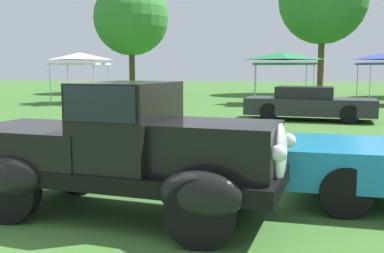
{
  "coord_description": "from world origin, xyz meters",
  "views": [
    {
      "loc": [
        2.35,
        -5.33,
        1.87
      ],
      "look_at": [
        1.43,
        2.19,
        0.89
      ],
      "focal_mm": 42.08,
      "sensor_mm": 36.0,
      "label": 1
    }
  ],
  "objects": [
    {
      "name": "canopy_tent_left_field",
      "position": [
        -6.59,
        18.1,
        2.42
      ],
      "size": [
        2.63,
        2.63,
        2.71
      ],
      "color": "#B7B7BC",
      "rests_on": "ground_plane"
    },
    {
      "name": "treeline_mid_left",
      "position": [
        7.6,
        28.37,
        6.7
      ],
      "size": [
        6.28,
        6.28,
        9.86
      ],
      "color": "brown",
      "rests_on": "ground_plane"
    },
    {
      "name": "feature_pickup_truck",
      "position": [
        0.8,
        0.14,
        0.86
      ],
      "size": [
        4.34,
        2.45,
        1.7
      ],
      "color": "black",
      "rests_on": "ground_plane"
    },
    {
      "name": "show_car_charcoal",
      "position": [
        4.57,
        11.32,
        0.6
      ],
      "size": [
        4.79,
        2.54,
        1.22
      ],
      "color": "#28282D",
      "rests_on": "ground_plane"
    },
    {
      "name": "treeline_far_left",
      "position": [
        -6.44,
        28.56,
        5.65
      ],
      "size": [
        5.66,
        5.66,
        8.49
      ],
      "color": "#47331E",
      "rests_on": "ground_plane"
    },
    {
      "name": "canopy_tent_center_field",
      "position": [
        4.17,
        18.71,
        2.42
      ],
      "size": [
        3.12,
        3.12,
        2.71
      ],
      "color": "#B7B7BC",
      "rests_on": "ground_plane"
    },
    {
      "name": "ground_plane",
      "position": [
        0.0,
        0.0,
        0.0
      ],
      "size": [
        120.0,
        120.0,
        0.0
      ],
      "primitive_type": "plane",
      "color": "#386628"
    }
  ]
}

